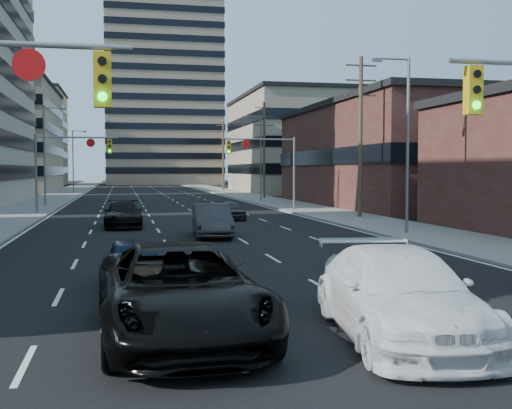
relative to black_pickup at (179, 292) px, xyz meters
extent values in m
cube|color=black|center=(2.65, 122.70, -0.92)|extent=(18.00, 300.00, 0.02)
cube|color=slate|center=(-8.85, 122.70, -0.85)|extent=(5.00, 300.00, 0.15)
cube|color=slate|center=(14.15, 122.70, -0.85)|extent=(5.00, 300.00, 0.15)
cube|color=#472119|center=(26.65, 42.70, 3.57)|extent=(20.00, 30.00, 9.00)
cube|color=gray|center=(27.65, 80.70, 6.07)|extent=(22.00, 28.00, 14.00)
cube|color=gray|center=(8.65, 142.70, 28.07)|extent=(26.00, 26.00, 58.00)
cube|color=#ADA089|center=(-25.35, 132.70, 9.07)|extent=(24.00, 24.00, 20.00)
cube|color=gray|center=(34.65, 122.70, 5.07)|extent=(22.00, 22.00, 12.00)
cube|color=gold|center=(-1.45, 0.70, 4.22)|extent=(0.35, 0.28, 1.10)
cylinder|color=black|center=(-1.45, 0.54, 4.57)|extent=(0.18, 0.06, 0.18)
cylinder|color=black|center=(-1.45, 0.54, 4.22)|extent=(0.18, 0.06, 0.18)
cylinder|color=#0CE526|center=(-1.45, 0.54, 3.87)|extent=(0.18, 0.06, 0.18)
cylinder|color=white|center=(-2.85, 0.67, 4.47)|extent=(0.64, 0.06, 0.64)
cube|color=gold|center=(6.75, 0.70, 4.22)|extent=(0.35, 0.28, 1.10)
cylinder|color=black|center=(6.75, 0.54, 4.57)|extent=(0.18, 0.06, 0.18)
cylinder|color=black|center=(6.75, 0.54, 4.22)|extent=(0.18, 0.06, 0.18)
cylinder|color=#0CE526|center=(6.75, 0.54, 3.87)|extent=(0.18, 0.06, 0.18)
cylinder|color=slate|center=(-7.35, 37.70, 2.07)|extent=(0.18, 0.18, 6.00)
cylinder|color=slate|center=(-4.35, 37.70, 4.87)|extent=(6.00, 0.12, 0.12)
cube|color=gold|center=(-1.95, 37.70, 4.22)|extent=(0.35, 0.28, 1.10)
cylinder|color=black|center=(-1.95, 37.54, 4.57)|extent=(0.18, 0.06, 0.18)
cylinder|color=black|center=(-1.95, 37.54, 4.22)|extent=(0.18, 0.06, 0.18)
cylinder|color=#0CE526|center=(-1.95, 37.54, 3.87)|extent=(0.18, 0.06, 0.18)
cylinder|color=white|center=(-3.35, 37.67, 4.47)|extent=(0.64, 0.06, 0.64)
cylinder|color=slate|center=(12.65, 37.70, 2.07)|extent=(0.18, 0.18, 6.00)
cylinder|color=slate|center=(9.65, 37.70, 4.87)|extent=(6.00, 0.12, 0.12)
cube|color=gold|center=(7.25, 37.70, 4.22)|extent=(0.35, 0.28, 1.10)
cylinder|color=black|center=(7.25, 37.54, 4.57)|extent=(0.18, 0.06, 0.18)
cylinder|color=black|center=(7.25, 37.54, 4.22)|extent=(0.18, 0.06, 0.18)
cylinder|color=#0CE526|center=(7.25, 37.54, 3.87)|extent=(0.18, 0.06, 0.18)
cylinder|color=white|center=(8.65, 37.67, 4.47)|extent=(0.64, 0.06, 0.64)
cylinder|color=#4C3D2D|center=(14.85, 28.70, 4.57)|extent=(0.28, 0.28, 11.00)
cube|color=#4C3D2D|center=(14.85, 28.70, 9.47)|extent=(2.20, 0.10, 0.10)
cube|color=#4C3D2D|center=(14.85, 28.70, 8.47)|extent=(2.20, 0.10, 0.10)
cube|color=#4C3D2D|center=(14.85, 28.70, 7.47)|extent=(2.20, 0.10, 0.10)
cylinder|color=#4C3D2D|center=(14.85, 58.70, 4.57)|extent=(0.28, 0.28, 11.00)
cube|color=#4C3D2D|center=(14.85, 58.70, 9.47)|extent=(2.20, 0.10, 0.10)
cube|color=#4C3D2D|center=(14.85, 58.70, 8.47)|extent=(2.20, 0.10, 0.10)
cube|color=#4C3D2D|center=(14.85, 58.70, 7.47)|extent=(2.20, 0.10, 0.10)
cylinder|color=#4C3D2D|center=(14.85, 88.70, 4.57)|extent=(0.28, 0.28, 11.00)
cube|color=#4C3D2D|center=(14.85, 88.70, 9.47)|extent=(2.20, 0.10, 0.10)
cube|color=#4C3D2D|center=(14.85, 88.70, 8.47)|extent=(2.20, 0.10, 0.10)
cube|color=#4C3D2D|center=(14.85, 88.70, 7.47)|extent=(2.20, 0.10, 0.10)
cylinder|color=slate|center=(-7.85, 47.70, 3.57)|extent=(0.16, 0.16, 9.00)
cylinder|color=slate|center=(-6.95, 47.70, 7.97)|extent=(1.80, 0.10, 0.10)
cube|color=slate|center=(-6.15, 47.70, 7.89)|extent=(0.50, 0.22, 0.14)
cylinder|color=slate|center=(-7.85, 82.70, 3.57)|extent=(0.16, 0.16, 9.00)
cylinder|color=slate|center=(-6.95, 82.70, 7.97)|extent=(1.80, 0.10, 0.10)
cube|color=slate|center=(-6.15, 82.70, 7.89)|extent=(0.50, 0.22, 0.14)
cylinder|color=slate|center=(13.15, 17.70, 3.57)|extent=(0.16, 0.16, 9.00)
cylinder|color=slate|center=(12.25, 17.70, 7.97)|extent=(1.80, 0.10, 0.10)
cube|color=slate|center=(11.45, 17.70, 7.89)|extent=(0.50, 0.22, 0.14)
cylinder|color=slate|center=(13.15, 52.70, 3.57)|extent=(0.16, 0.16, 9.00)
cylinder|color=slate|center=(12.25, 52.70, 7.97)|extent=(1.80, 0.10, 0.10)
cube|color=slate|center=(11.45, 52.70, 7.89)|extent=(0.50, 0.22, 0.14)
imported|color=black|center=(0.00, 0.00, 0.00)|extent=(3.33, 6.79, 1.86)
imported|color=white|center=(4.25, -0.95, -0.05)|extent=(3.16, 6.32, 1.76)
imported|color=#0C1933|center=(-0.79, 5.55, -0.22)|extent=(1.76, 4.19, 1.41)
imported|color=#313134|center=(3.28, 18.90, -0.10)|extent=(2.03, 5.10, 1.65)
imported|color=black|center=(-1.02, 25.27, -0.16)|extent=(2.17, 5.31, 1.54)
imported|color=#353538|center=(6.01, 29.71, -0.28)|extent=(1.84, 3.93, 1.30)
camera|label=1|loc=(-1.10, -12.64, 2.42)|focal=45.00mm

